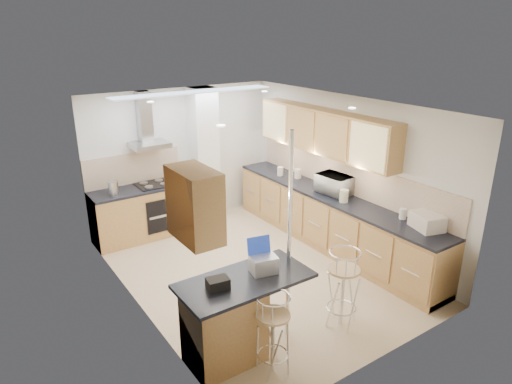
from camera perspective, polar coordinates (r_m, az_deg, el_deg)
ground at (r=7.06m, az=-0.06°, el=-9.76°), size 4.80×4.80×0.00m
room_shell at (r=6.90m, az=0.41°, el=3.49°), size 3.64×4.84×2.51m
right_counter at (r=7.71m, az=9.21°, el=-3.53°), size 0.63×4.40×0.92m
back_counter at (r=8.17m, az=-14.00°, el=-2.48°), size 1.70×0.63×0.92m
peninsula at (r=5.26m, az=-1.34°, el=-15.17°), size 1.47×0.72×0.94m
microwave at (r=7.55m, az=9.78°, el=0.96°), size 0.44×0.60×0.31m
laptop at (r=5.08m, az=0.95°, el=-9.03°), size 0.32×0.27×0.19m
bag at (r=4.82m, az=-4.79°, el=-11.35°), size 0.25×0.20×0.12m
bar_stool_near at (r=5.01m, az=2.12°, el=-17.33°), size 0.47×0.47×0.94m
bar_stool_end at (r=5.76m, az=10.78°, el=-11.72°), size 0.58×0.58×1.01m
jar_a at (r=8.26m, az=5.26°, el=2.31°), size 0.13×0.13×0.17m
jar_b at (r=8.39m, az=3.05°, el=2.60°), size 0.14×0.14×0.16m
jar_c at (r=7.23m, az=10.93°, el=-0.48°), size 0.17×0.17×0.20m
jar_d at (r=6.82m, az=17.89°, el=-2.60°), size 0.12×0.12×0.15m
bread_bin at (r=6.58m, az=20.61°, el=-3.44°), size 0.43×0.49×0.22m
kettle at (r=7.75m, az=-17.40°, el=0.48°), size 0.16×0.16×0.23m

